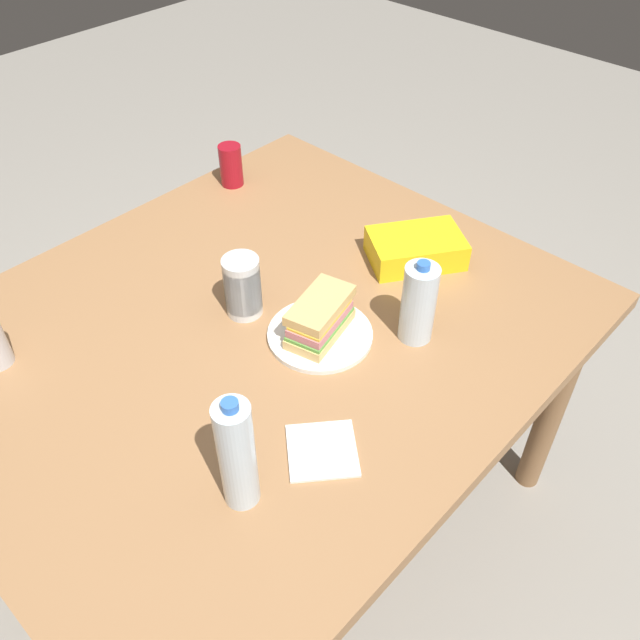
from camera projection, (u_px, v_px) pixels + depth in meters
ground_plane at (271, 506)px, 2.02m from camera, size 8.00×8.00×0.00m
dining_table at (257, 351)px, 1.57m from camera, size 1.41×1.20×0.76m
paper_plate at (320, 334)px, 1.47m from camera, size 0.24×0.24×0.01m
sandwich at (320, 318)px, 1.44m from camera, size 0.20×0.14×0.08m
soda_can_red at (231, 165)px, 1.91m from camera, size 0.07×0.07×0.12m
chip_bag at (416, 248)px, 1.66m from camera, size 0.27×0.25×0.07m
water_bottle_tall at (237, 455)px, 1.10m from camera, size 0.06×0.06×0.26m
plastic_cup_stack at (243, 286)px, 1.49m from camera, size 0.08×0.08×0.15m
water_bottle_spare at (419, 303)px, 1.42m from camera, size 0.08×0.08×0.20m
paper_napkin at (322, 450)px, 1.25m from camera, size 0.18×0.18×0.01m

